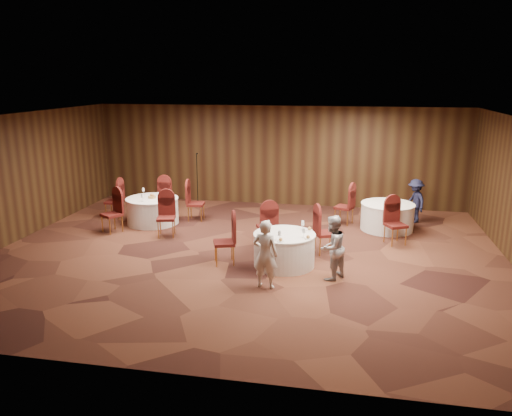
% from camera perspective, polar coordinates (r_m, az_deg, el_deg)
% --- Properties ---
extents(ground, '(12.00, 12.00, 0.00)m').
position_cam_1_polar(ground, '(11.88, -1.13, -5.33)').
color(ground, black).
rests_on(ground, ground).
extents(room_shell, '(12.00, 12.00, 12.00)m').
position_cam_1_polar(room_shell, '(11.36, -1.18, 4.02)').
color(room_shell, silver).
rests_on(room_shell, ground).
extents(table_main, '(1.37, 1.37, 0.74)m').
position_cam_1_polar(table_main, '(11.11, 3.25, -4.74)').
color(table_main, silver).
rests_on(table_main, ground).
extents(table_left, '(1.48, 1.48, 0.74)m').
position_cam_1_polar(table_left, '(14.58, -11.72, -0.28)').
color(table_left, silver).
rests_on(table_left, ground).
extents(table_right, '(1.44, 1.44, 0.74)m').
position_cam_1_polar(table_right, '(14.14, 14.76, -0.94)').
color(table_right, silver).
rests_on(table_right, ground).
extents(chairs_main, '(2.86, 2.04, 1.00)m').
position_cam_1_polar(chairs_main, '(11.77, 1.97, -2.95)').
color(chairs_main, '#3B0F0B').
rests_on(chairs_main, ground).
extents(chairs_left, '(3.03, 2.87, 1.00)m').
position_cam_1_polar(chairs_left, '(14.56, -11.85, 0.20)').
color(chairs_left, '#3B0F0B').
rests_on(chairs_left, ground).
extents(chairs_right, '(1.99, 2.24, 1.00)m').
position_cam_1_polar(chairs_right, '(13.66, 12.71, -0.81)').
color(chairs_right, '#3B0F0B').
rests_on(chairs_right, ground).
extents(tabletop_main, '(1.05, 1.05, 0.22)m').
position_cam_1_polar(tabletop_main, '(10.86, 4.36, -2.67)').
color(tabletop_main, silver).
rests_on(tabletop_main, table_main).
extents(tabletop_left, '(0.90, 0.84, 0.22)m').
position_cam_1_polar(tabletop_left, '(14.48, -11.84, 1.43)').
color(tabletop_left, silver).
rests_on(tabletop_left, table_left).
extents(tabletop_right, '(0.08, 0.08, 0.22)m').
position_cam_1_polar(tabletop_right, '(13.79, 15.80, 0.85)').
color(tabletop_right, silver).
rests_on(tabletop_right, table_right).
extents(mic_stand, '(0.24, 0.24, 1.74)m').
position_cam_1_polar(mic_stand, '(16.26, -6.69, 2.00)').
color(mic_stand, black).
rests_on(mic_stand, ground).
extents(woman_a, '(0.55, 0.41, 1.40)m').
position_cam_1_polar(woman_a, '(9.86, 1.08, -5.31)').
color(woman_a, silver).
rests_on(woman_a, ground).
extents(woman_b, '(0.80, 0.84, 1.36)m').
position_cam_1_polar(woman_b, '(10.39, 8.68, -4.51)').
color(woman_b, '#A9A9AE').
rests_on(woman_b, ground).
extents(man_c, '(0.76, 0.94, 1.26)m').
position_cam_1_polar(man_c, '(15.03, 17.74, 0.78)').
color(man_c, black).
rests_on(man_c, ground).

